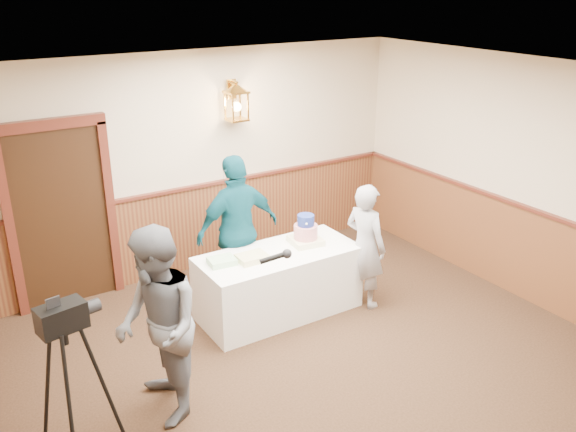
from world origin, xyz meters
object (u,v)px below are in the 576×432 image
(display_table, at_px, (279,283))
(assistant_p, at_px, (238,230))
(sheet_cake_yellow, at_px, (252,258))
(baker, at_px, (365,246))
(tiered_cake, at_px, (306,232))
(interviewer, at_px, (158,327))
(sheet_cake_green, at_px, (222,261))
(tv_camera_rig, at_px, (74,394))

(display_table, xyz_separation_m, assistant_p, (-0.22, 0.53, 0.51))
(sheet_cake_yellow, xyz_separation_m, baker, (1.29, -0.33, -0.05))
(tiered_cake, bearing_deg, assistant_p, 141.81)
(interviewer, bearing_deg, sheet_cake_green, 139.98)
(sheet_cake_yellow, height_order, assistant_p, assistant_p)
(display_table, height_order, baker, baker)
(tiered_cake, distance_m, tv_camera_rig, 3.15)
(tiered_cake, bearing_deg, sheet_cake_green, 178.49)
(sheet_cake_green, relative_size, tv_camera_rig, 0.20)
(baker, bearing_deg, tv_camera_rig, 90.03)
(assistant_p, bearing_deg, tiered_cake, 139.57)
(tiered_cake, relative_size, sheet_cake_yellow, 1.18)
(tiered_cake, bearing_deg, interviewer, -155.24)
(tiered_cake, relative_size, tv_camera_rig, 0.27)
(display_table, height_order, tiered_cake, tiered_cake)
(interviewer, xyz_separation_m, assistant_p, (1.54, 1.47, 0.01))
(sheet_cake_green, xyz_separation_m, tv_camera_rig, (-1.86, -1.19, -0.15))
(display_table, xyz_separation_m, sheet_cake_yellow, (-0.34, -0.03, 0.41))
(baker, height_order, assistant_p, assistant_p)
(tiered_cake, bearing_deg, tv_camera_rig, -158.19)
(sheet_cake_green, distance_m, tv_camera_rig, 2.22)
(tiered_cake, height_order, tv_camera_rig, tv_camera_rig)
(display_table, height_order, sheet_cake_green, sheet_cake_green)
(interviewer, distance_m, tv_camera_rig, 0.82)
(interviewer, bearing_deg, tiered_cake, 121.89)
(display_table, xyz_separation_m, baker, (0.94, -0.35, 0.36))
(sheet_cake_green, height_order, baker, baker)
(tiered_cake, distance_m, assistant_p, 0.78)
(assistant_p, bearing_deg, interviewer, 41.57)
(tiered_cake, height_order, sheet_cake_yellow, tiered_cake)
(tiered_cake, xyz_separation_m, baker, (0.55, -0.40, -0.15))
(sheet_cake_green, bearing_deg, tv_camera_rig, -147.35)
(sheet_cake_green, bearing_deg, display_table, -6.25)
(display_table, distance_m, tiered_cake, 0.65)
(assistant_p, xyz_separation_m, tv_camera_rig, (-2.30, -1.65, -0.26))
(display_table, relative_size, assistant_p, 1.02)
(display_table, xyz_separation_m, tv_camera_rig, (-2.52, -1.12, 0.25))
(sheet_cake_yellow, height_order, baker, baker)
(display_table, distance_m, assistant_p, 0.77)
(sheet_cake_yellow, relative_size, assistant_p, 0.18)
(tiered_cake, distance_m, sheet_cake_green, 1.06)
(sheet_cake_yellow, bearing_deg, baker, -14.29)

